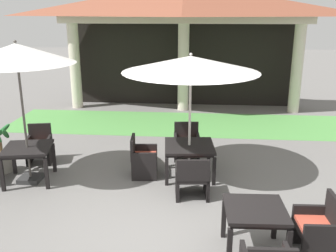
{
  "coord_description": "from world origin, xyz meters",
  "views": [
    {
      "loc": [
        0.59,
        -5.55,
        3.47
      ],
      "look_at": [
        -0.01,
        1.55,
        1.28
      ],
      "focal_mm": 40.65,
      "sensor_mm": 36.0,
      "label": 1
    }
  ],
  "objects_px": {
    "patio_table_near_foreground": "(28,152)",
    "patio_umbrella_mid_left": "(191,65)",
    "patio_chair_mid_left_north": "(187,143)",
    "potted_palm_left_edge": "(2,156)",
    "patio_table_mid_right": "(255,214)",
    "patio_chair_mid_left_south": "(192,178)",
    "patio_chair_mid_right_east": "(318,229)",
    "patio_chair_mid_left_west": "(143,158)",
    "patio_umbrella_near_foreground": "(17,55)",
    "terracotta_urn": "(186,137)",
    "patio_chair_near_foreground_north": "(39,146)",
    "patio_table_mid_left": "(189,149)"
  },
  "relations": [
    {
      "from": "patio_chair_mid_left_north",
      "to": "potted_palm_left_edge",
      "type": "distance_m",
      "value": 4.2
    },
    {
      "from": "patio_chair_mid_right_east",
      "to": "patio_chair_mid_left_south",
      "type": "bearing_deg",
      "value": 46.13
    },
    {
      "from": "patio_umbrella_near_foreground",
      "to": "terracotta_urn",
      "type": "relative_size",
      "value": 8.03
    },
    {
      "from": "patio_chair_near_foreground_north",
      "to": "patio_umbrella_mid_left",
      "type": "height_order",
      "value": "patio_umbrella_mid_left"
    },
    {
      "from": "patio_table_mid_left",
      "to": "patio_chair_mid_left_south",
      "type": "relative_size",
      "value": 1.31
    },
    {
      "from": "patio_table_near_foreground",
      "to": "patio_chair_mid_left_north",
      "type": "xyz_separation_m",
      "value": [
        3.23,
        1.56,
        -0.26
      ]
    },
    {
      "from": "patio_chair_near_foreground_north",
      "to": "patio_umbrella_mid_left",
      "type": "distance_m",
      "value": 4.08
    },
    {
      "from": "patio_umbrella_mid_left",
      "to": "patio_chair_mid_right_east",
      "type": "height_order",
      "value": "patio_umbrella_mid_left"
    },
    {
      "from": "patio_table_mid_left",
      "to": "patio_chair_mid_left_west",
      "type": "distance_m",
      "value": 1.02
    },
    {
      "from": "patio_table_near_foreground",
      "to": "patio_chair_mid_left_west",
      "type": "distance_m",
      "value": 2.38
    },
    {
      "from": "patio_table_near_foreground",
      "to": "patio_table_mid_left",
      "type": "distance_m",
      "value": 3.37
    },
    {
      "from": "patio_chair_near_foreground_north",
      "to": "terracotta_urn",
      "type": "xyz_separation_m",
      "value": [
        3.38,
        1.66,
        -0.26
      ]
    },
    {
      "from": "patio_chair_near_foreground_north",
      "to": "patio_table_mid_right",
      "type": "relative_size",
      "value": 0.99
    },
    {
      "from": "patio_table_mid_left",
      "to": "patio_chair_mid_right_east",
      "type": "relative_size",
      "value": 1.21
    },
    {
      "from": "patio_table_mid_left",
      "to": "potted_palm_left_edge",
      "type": "relative_size",
      "value": 0.88
    },
    {
      "from": "patio_chair_mid_left_south",
      "to": "patio_chair_mid_right_east",
      "type": "distance_m",
      "value": 2.49
    },
    {
      "from": "patio_chair_mid_left_south",
      "to": "potted_palm_left_edge",
      "type": "xyz_separation_m",
      "value": [
        -4.22,
        0.85,
        -0.03
      ]
    },
    {
      "from": "patio_table_mid_left",
      "to": "patio_table_mid_right",
      "type": "height_order",
      "value": "patio_table_mid_right"
    },
    {
      "from": "patio_table_near_foreground",
      "to": "patio_umbrella_mid_left",
      "type": "bearing_deg",
      "value": 9.62
    },
    {
      "from": "patio_chair_mid_left_north",
      "to": "patio_chair_mid_right_east",
      "type": "height_order",
      "value": "patio_chair_mid_right_east"
    },
    {
      "from": "patio_chair_mid_left_south",
      "to": "terracotta_urn",
      "type": "height_order",
      "value": "patio_chair_mid_left_south"
    },
    {
      "from": "patio_table_near_foreground",
      "to": "potted_palm_left_edge",
      "type": "xyz_separation_m",
      "value": [
        -0.81,
        0.42,
        -0.29
      ]
    },
    {
      "from": "patio_chair_near_foreground_north",
      "to": "patio_table_mid_right",
      "type": "xyz_separation_m",
      "value": [
        4.56,
        -3.14,
        0.24
      ]
    },
    {
      "from": "patio_table_mid_left",
      "to": "patio_chair_mid_left_west",
      "type": "relative_size",
      "value": 1.28
    },
    {
      "from": "patio_table_mid_left",
      "to": "patio_chair_mid_left_south",
      "type": "distance_m",
      "value": 1.02
    },
    {
      "from": "patio_umbrella_near_foreground",
      "to": "patio_chair_mid_right_east",
      "type": "distance_m",
      "value": 6.08
    },
    {
      "from": "patio_chair_near_foreground_north",
      "to": "patio_chair_mid_left_north",
      "type": "bearing_deg",
      "value": 177.54
    },
    {
      "from": "patio_umbrella_near_foreground",
      "to": "terracotta_urn",
      "type": "xyz_separation_m",
      "value": [
        3.18,
        2.67,
        -2.49
      ]
    },
    {
      "from": "patio_chair_mid_right_east",
      "to": "potted_palm_left_edge",
      "type": "xyz_separation_m",
      "value": [
        -6.08,
        2.5,
        -0.06
      ]
    },
    {
      "from": "patio_umbrella_near_foreground",
      "to": "patio_chair_mid_right_east",
      "type": "height_order",
      "value": "patio_umbrella_near_foreground"
    },
    {
      "from": "patio_table_mid_left",
      "to": "patio_umbrella_near_foreground",
      "type": "bearing_deg",
      "value": -170.38
    },
    {
      "from": "potted_palm_left_edge",
      "to": "patio_chair_mid_left_west",
      "type": "bearing_deg",
      "value": 1.02
    },
    {
      "from": "terracotta_urn",
      "to": "patio_chair_near_foreground_north",
      "type": "bearing_deg",
      "value": -153.88
    },
    {
      "from": "patio_table_near_foreground",
      "to": "patio_table_mid_right",
      "type": "distance_m",
      "value": 4.84
    },
    {
      "from": "patio_umbrella_mid_left",
      "to": "patio_chair_mid_left_south",
      "type": "height_order",
      "value": "patio_umbrella_mid_left"
    },
    {
      "from": "patio_chair_mid_left_north",
      "to": "potted_palm_left_edge",
      "type": "xyz_separation_m",
      "value": [
        -4.04,
        -1.14,
        -0.03
      ]
    },
    {
      "from": "patio_umbrella_mid_left",
      "to": "patio_table_mid_right",
      "type": "bearing_deg",
      "value": -68.93
    },
    {
      "from": "patio_chair_mid_left_north",
      "to": "potted_palm_left_edge",
      "type": "bearing_deg",
      "value": 10.53
    },
    {
      "from": "patio_chair_mid_left_south",
      "to": "potted_palm_left_edge",
      "type": "bearing_deg",
      "value": 163.39
    },
    {
      "from": "patio_chair_near_foreground_north",
      "to": "patio_table_mid_left",
      "type": "bearing_deg",
      "value": 161.24
    },
    {
      "from": "patio_chair_mid_left_west",
      "to": "patio_chair_mid_right_east",
      "type": "relative_size",
      "value": 0.95
    },
    {
      "from": "patio_chair_mid_left_west",
      "to": "potted_palm_left_edge",
      "type": "bearing_deg",
      "value": -94.24
    },
    {
      "from": "potted_palm_left_edge",
      "to": "patio_chair_mid_left_north",
      "type": "bearing_deg",
      "value": 15.79
    },
    {
      "from": "patio_umbrella_near_foreground",
      "to": "patio_table_mid_left",
      "type": "distance_m",
      "value": 3.92
    },
    {
      "from": "patio_table_mid_right",
      "to": "patio_chair_mid_left_south",
      "type": "bearing_deg",
      "value": 119.15
    },
    {
      "from": "patio_chair_mid_left_west",
      "to": "patio_table_mid_right",
      "type": "relative_size",
      "value": 0.98
    },
    {
      "from": "patio_chair_mid_right_east",
      "to": "patio_table_mid_right",
      "type": "bearing_deg",
      "value": 90.0
    },
    {
      "from": "patio_umbrella_near_foreground",
      "to": "patio_table_mid_right",
      "type": "height_order",
      "value": "patio_umbrella_near_foreground"
    },
    {
      "from": "patio_chair_mid_right_east",
      "to": "potted_palm_left_edge",
      "type": "bearing_deg",
      "value": 65.41
    },
    {
      "from": "potted_palm_left_edge",
      "to": "terracotta_urn",
      "type": "distance_m",
      "value": 4.59
    }
  ]
}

